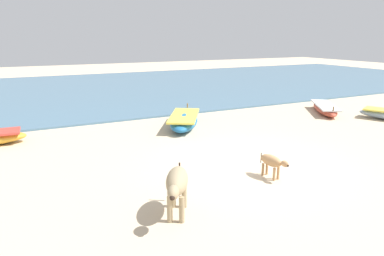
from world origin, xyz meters
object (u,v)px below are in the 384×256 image
object	(u,v)px
fishing_boat_3	(184,121)
calf_near_tan	(272,162)
cow_adult_dun	(177,184)
fishing_boat_4	(325,108)

from	to	relation	value
fishing_boat_3	calf_near_tan	world-z (taller)	fishing_boat_3
cow_adult_dun	calf_near_tan	xyz separation A→B (m)	(3.05, 0.74, -0.27)
fishing_boat_3	cow_adult_dun	xyz separation A→B (m)	(-3.25, -6.57, 0.43)
calf_near_tan	fishing_boat_3	bearing A→B (deg)	170.34
fishing_boat_4	fishing_boat_3	bearing A→B (deg)	-60.26
cow_adult_dun	fishing_boat_3	bearing A→B (deg)	-176.76
cow_adult_dun	fishing_boat_4	bearing A→B (deg)	149.35
fishing_boat_4	cow_adult_dun	world-z (taller)	cow_adult_dun
cow_adult_dun	calf_near_tan	world-z (taller)	cow_adult_dun
fishing_boat_4	calf_near_tan	size ratio (longest dim) A/B	3.29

